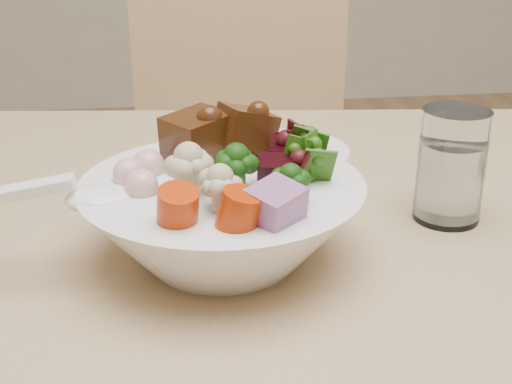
{
  "coord_description": "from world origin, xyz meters",
  "views": [
    {
      "loc": [
        -0.29,
        -0.51,
        1.03
      ],
      "look_at": [
        -0.22,
        0.05,
        0.79
      ],
      "focal_mm": 50.0,
      "sensor_mm": 36.0,
      "label": 1
    }
  ],
  "objects_px": {
    "chair_far": "(246,180)",
    "food_bowl": "(224,214)",
    "dining_table": "(471,313)",
    "water_glass": "(451,170)",
    "side_bowl": "(282,170)"
  },
  "relations": [
    {
      "from": "chair_far",
      "to": "food_bowl",
      "type": "height_order",
      "value": "chair_far"
    },
    {
      "from": "dining_table",
      "to": "chair_far",
      "type": "height_order",
      "value": "chair_far"
    },
    {
      "from": "food_bowl",
      "to": "side_bowl",
      "type": "xyz_separation_m",
      "value": [
        0.08,
        0.14,
        -0.02
      ]
    },
    {
      "from": "water_glass",
      "to": "side_bowl",
      "type": "relative_size",
      "value": 0.79
    },
    {
      "from": "chair_far",
      "to": "food_bowl",
      "type": "distance_m",
      "value": 0.75
    },
    {
      "from": "dining_table",
      "to": "water_glass",
      "type": "xyz_separation_m",
      "value": [
        -0.01,
        0.06,
        0.13
      ]
    },
    {
      "from": "food_bowl",
      "to": "water_glass",
      "type": "height_order",
      "value": "food_bowl"
    },
    {
      "from": "food_bowl",
      "to": "water_glass",
      "type": "distance_m",
      "value": 0.23
    },
    {
      "from": "water_glass",
      "to": "side_bowl",
      "type": "distance_m",
      "value": 0.18
    },
    {
      "from": "chair_far",
      "to": "water_glass",
      "type": "distance_m",
      "value": 0.71
    },
    {
      "from": "chair_far",
      "to": "side_bowl",
      "type": "bearing_deg",
      "value": -91.36
    },
    {
      "from": "dining_table",
      "to": "side_bowl",
      "type": "relative_size",
      "value": 11.44
    },
    {
      "from": "water_glass",
      "to": "side_bowl",
      "type": "bearing_deg",
      "value": 148.88
    },
    {
      "from": "food_bowl",
      "to": "side_bowl",
      "type": "height_order",
      "value": "food_bowl"
    },
    {
      "from": "dining_table",
      "to": "chair_far",
      "type": "bearing_deg",
      "value": 107.81
    }
  ]
}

